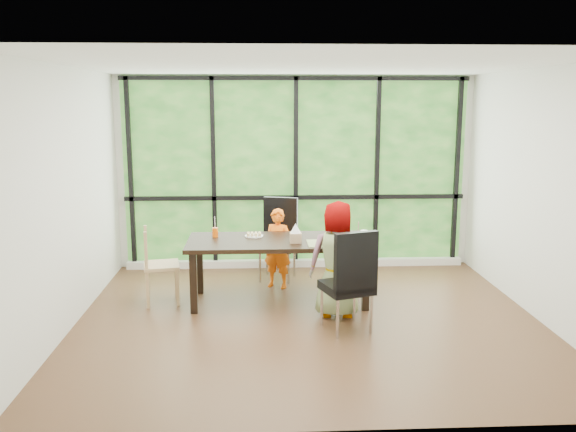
{
  "coord_description": "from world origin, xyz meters",
  "views": [
    {
      "loc": [
        -0.53,
        -6.19,
        2.34
      ],
      "look_at": [
        -0.19,
        0.54,
        1.05
      ],
      "focal_mm": 37.46,
      "sensor_mm": 36.0,
      "label": 1
    }
  ],
  "objects_px": {
    "orange_cup": "(215,232)",
    "child_toddler": "(278,248)",
    "chair_window_leather": "(277,240)",
    "chair_interior_leather": "(347,280)",
    "dining_table": "(279,271)",
    "tissue_box": "(296,238)",
    "plate_far": "(254,236)",
    "green_cup": "(358,239)",
    "chair_end_beech": "(162,265)",
    "plate_near": "(333,243)",
    "child_older": "(338,259)",
    "white_mug": "(364,234)"
  },
  "relations": [
    {
      "from": "child_older",
      "to": "plate_far",
      "type": "height_order",
      "value": "child_older"
    },
    {
      "from": "chair_window_leather",
      "to": "tissue_box",
      "type": "relative_size",
      "value": 8.23
    },
    {
      "from": "chair_interior_leather",
      "to": "chair_end_beech",
      "type": "relative_size",
      "value": 1.2
    },
    {
      "from": "chair_interior_leather",
      "to": "plate_far",
      "type": "distance_m",
      "value": 1.49
    },
    {
      "from": "plate_far",
      "to": "white_mug",
      "type": "distance_m",
      "value": 1.31
    },
    {
      "from": "child_toddler",
      "to": "tissue_box",
      "type": "bearing_deg",
      "value": -51.02
    },
    {
      "from": "chair_interior_leather",
      "to": "white_mug",
      "type": "height_order",
      "value": "chair_interior_leather"
    },
    {
      "from": "chair_window_leather",
      "to": "white_mug",
      "type": "bearing_deg",
      "value": -25.7
    },
    {
      "from": "child_toddler",
      "to": "white_mug",
      "type": "bearing_deg",
      "value": -3.54
    },
    {
      "from": "white_mug",
      "to": "chair_window_leather",
      "type": "bearing_deg",
      "value": 139.05
    },
    {
      "from": "child_older",
      "to": "plate_far",
      "type": "distance_m",
      "value": 1.16
    },
    {
      "from": "plate_far",
      "to": "child_toddler",
      "type": "bearing_deg",
      "value": 52.25
    },
    {
      "from": "chair_interior_leather",
      "to": "child_older",
      "type": "bearing_deg",
      "value": -104.22
    },
    {
      "from": "chair_window_leather",
      "to": "chair_end_beech",
      "type": "bearing_deg",
      "value": -132.92
    },
    {
      "from": "orange_cup",
      "to": "child_toddler",
      "type": "bearing_deg",
      "value": 26.23
    },
    {
      "from": "plate_far",
      "to": "orange_cup",
      "type": "bearing_deg",
      "value": 179.2
    },
    {
      "from": "chair_interior_leather",
      "to": "orange_cup",
      "type": "bearing_deg",
      "value": -56.92
    },
    {
      "from": "plate_near",
      "to": "green_cup",
      "type": "height_order",
      "value": "green_cup"
    },
    {
      "from": "green_cup",
      "to": "child_older",
      "type": "bearing_deg",
      "value": -133.86
    },
    {
      "from": "dining_table",
      "to": "white_mug",
      "type": "height_order",
      "value": "white_mug"
    },
    {
      "from": "chair_window_leather",
      "to": "chair_interior_leather",
      "type": "bearing_deg",
      "value": -55.25
    },
    {
      "from": "dining_table",
      "to": "chair_window_leather",
      "type": "bearing_deg",
      "value": 89.4
    },
    {
      "from": "plate_far",
      "to": "green_cup",
      "type": "height_order",
      "value": "green_cup"
    },
    {
      "from": "orange_cup",
      "to": "white_mug",
      "type": "xyz_separation_m",
      "value": [
        1.76,
        -0.16,
        -0.01
      ]
    },
    {
      "from": "chair_interior_leather",
      "to": "child_older",
      "type": "relative_size",
      "value": 0.84
    },
    {
      "from": "orange_cup",
      "to": "tissue_box",
      "type": "bearing_deg",
      "value": -19.58
    },
    {
      "from": "chair_end_beech",
      "to": "child_older",
      "type": "relative_size",
      "value": 0.7
    },
    {
      "from": "dining_table",
      "to": "chair_window_leather",
      "type": "distance_m",
      "value": 0.91
    },
    {
      "from": "plate_near",
      "to": "green_cup",
      "type": "distance_m",
      "value": 0.29
    },
    {
      "from": "plate_near",
      "to": "child_older",
      "type": "bearing_deg",
      "value": -85.09
    },
    {
      "from": "dining_table",
      "to": "plate_far",
      "type": "xyz_separation_m",
      "value": [
        -0.29,
        0.18,
        0.38
      ]
    },
    {
      "from": "tissue_box",
      "to": "child_toddler",
      "type": "bearing_deg",
      "value": 104.66
    },
    {
      "from": "white_mug",
      "to": "green_cup",
      "type": "bearing_deg",
      "value": -113.42
    },
    {
      "from": "dining_table",
      "to": "plate_near",
      "type": "bearing_deg",
      "value": -19.95
    },
    {
      "from": "chair_window_leather",
      "to": "green_cup",
      "type": "distance_m",
      "value": 1.47
    },
    {
      "from": "dining_table",
      "to": "child_older",
      "type": "distance_m",
      "value": 0.86
    },
    {
      "from": "green_cup",
      "to": "chair_end_beech",
      "type": "bearing_deg",
      "value": 172.86
    },
    {
      "from": "chair_end_beech",
      "to": "plate_far",
      "type": "bearing_deg",
      "value": -92.28
    },
    {
      "from": "plate_far",
      "to": "orange_cup",
      "type": "distance_m",
      "value": 0.46
    },
    {
      "from": "chair_interior_leather",
      "to": "tissue_box",
      "type": "height_order",
      "value": "chair_interior_leather"
    },
    {
      "from": "plate_near",
      "to": "white_mug",
      "type": "bearing_deg",
      "value": 31.3
    },
    {
      "from": "chair_interior_leather",
      "to": "dining_table",
      "type": "bearing_deg",
      "value": -73.38
    },
    {
      "from": "dining_table",
      "to": "tissue_box",
      "type": "distance_m",
      "value": 0.49
    },
    {
      "from": "chair_end_beech",
      "to": "tissue_box",
      "type": "relative_size",
      "value": 6.86
    },
    {
      "from": "plate_far",
      "to": "tissue_box",
      "type": "distance_m",
      "value": 0.58
    },
    {
      "from": "plate_far",
      "to": "orange_cup",
      "type": "xyz_separation_m",
      "value": [
        -0.46,
        0.01,
        0.05
      ]
    },
    {
      "from": "chair_end_beech",
      "to": "child_older",
      "type": "height_order",
      "value": "child_older"
    },
    {
      "from": "child_toddler",
      "to": "chair_window_leather",
      "type": "bearing_deg",
      "value": 112.72
    },
    {
      "from": "chair_window_leather",
      "to": "child_toddler",
      "type": "bearing_deg",
      "value": -76.36
    },
    {
      "from": "child_older",
      "to": "white_mug",
      "type": "relative_size",
      "value": 13.75
    }
  ]
}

